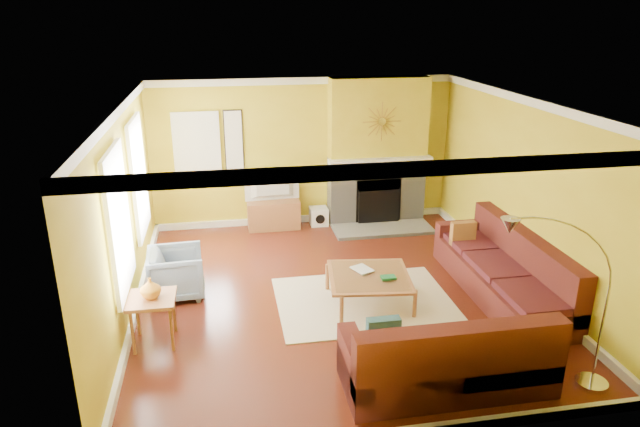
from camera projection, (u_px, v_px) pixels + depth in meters
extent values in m
cube|color=maroon|center=(335.00, 294.00, 8.13)|extent=(5.50, 6.00, 0.02)
cube|color=white|center=(337.00, 103.00, 7.21)|extent=(5.50, 6.00, 0.02)
cube|color=gold|center=(303.00, 152.00, 10.46)|extent=(5.50, 0.02, 2.70)
cube|color=gold|center=(406.00, 316.00, 4.88)|extent=(5.50, 0.02, 2.70)
cube|color=gold|center=(123.00, 216.00, 7.22)|extent=(0.02, 6.00, 2.70)
cube|color=gold|center=(525.00, 193.00, 8.13)|extent=(0.02, 6.00, 2.70)
cube|color=white|center=(137.00, 177.00, 8.38)|extent=(0.06, 1.22, 1.72)
cube|color=white|center=(117.00, 222.00, 6.62)|extent=(0.06, 1.22, 1.72)
cube|color=white|center=(197.00, 146.00, 10.04)|extent=(0.82, 0.06, 1.22)
cube|color=white|center=(234.00, 142.00, 10.13)|extent=(0.34, 0.04, 1.14)
cube|color=white|center=(381.00, 160.00, 10.30)|extent=(1.92, 0.22, 0.08)
cube|color=gray|center=(383.00, 229.00, 10.43)|extent=(1.80, 0.70, 0.06)
cube|color=beige|center=(364.00, 301.00, 7.91)|extent=(2.40, 1.80, 0.02)
cube|color=#9F6439|center=(274.00, 214.00, 10.49)|extent=(0.95, 0.43, 0.52)
imported|color=black|center=(273.00, 186.00, 10.31)|extent=(1.00, 0.19, 0.58)
cube|color=white|center=(319.00, 216.00, 10.69)|extent=(0.33, 0.33, 0.33)
imported|color=gray|center=(177.00, 273.00, 7.98)|extent=(0.80, 0.78, 0.69)
imported|color=orange|center=(150.00, 288.00, 6.70)|extent=(0.27, 0.27, 0.26)
imported|color=white|center=(356.00, 271.00, 7.80)|extent=(0.32, 0.36, 0.03)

